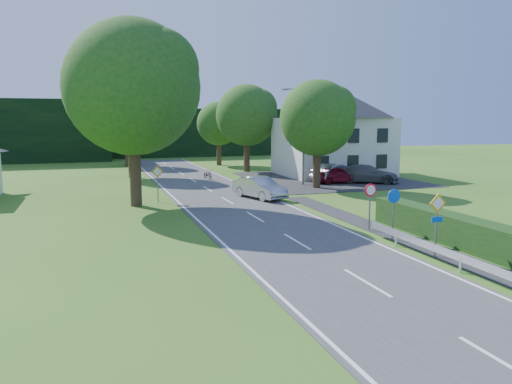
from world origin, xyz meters
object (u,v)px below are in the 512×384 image
object	(u,v)px
parked_car_red	(336,175)
parked_car_silver_b	(338,170)
parked_car_silver_a	(334,172)
parasol	(308,167)
motorcycle	(208,174)
parked_car_grey	(367,174)
streetlight	(302,132)
moving_car	(260,188)

from	to	relation	value
parked_car_red	parked_car_silver_b	world-z (taller)	parked_car_red
parked_car_silver_a	parasol	distance (m)	3.99
parked_car_silver_b	parasol	size ratio (longest dim) A/B	2.28
motorcycle	parked_car_silver_a	world-z (taller)	parked_car_silver_a
parked_car_grey	parked_car_silver_b	size ratio (longest dim) A/B	1.08
streetlight	motorcycle	world-z (taller)	streetlight
motorcycle	parasol	distance (m)	9.59
parked_car_grey	parked_car_silver_a	bearing A→B (deg)	83.81
parasol	motorcycle	bearing A→B (deg)	174.01
parked_car_silver_a	streetlight	bearing A→B (deg)	79.51
streetlight	parasol	bearing A→B (deg)	60.11
parked_car_silver_a	parasol	xyz separation A→B (m)	(-0.75, 3.91, 0.17)
streetlight	parked_car_silver_b	size ratio (longest dim) A/B	1.63
parked_car_red	parasol	size ratio (longest dim) A/B	1.97
parked_car_red	parked_car_grey	world-z (taller)	parked_car_grey
moving_car	parked_car_silver_b	xyz separation A→B (m)	(11.19, 9.76, -0.06)
moving_car	parked_car_silver_a	world-z (taller)	parked_car_silver_a
motorcycle	parked_car_silver_a	size ratio (longest dim) A/B	0.37
moving_car	parasol	xyz separation A→B (m)	(8.54, 10.78, 0.22)
streetlight	parked_car_silver_a	xyz separation A→B (m)	(3.63, 1.09, -3.63)
moving_car	streetlight	bearing A→B (deg)	27.35
streetlight	parked_car_red	bearing A→B (deg)	0.94
moving_car	parked_car_silver_a	xyz separation A→B (m)	(9.30, 6.87, 0.05)
parked_car_silver_a	parasol	bearing A→B (deg)	-16.33
parked_car_red	parasol	xyz separation A→B (m)	(-0.42, 4.95, 0.25)
parked_car_grey	parasol	distance (m)	6.37
moving_car	parked_car_grey	size ratio (longest dim) A/B	0.85
moving_car	parked_car_grey	bearing A→B (deg)	5.90
streetlight	parasol	size ratio (longest dim) A/B	3.71
parked_car_silver_b	parked_car_grey	bearing A→B (deg)	165.40
moving_car	motorcycle	xyz separation A→B (m)	(-0.98, 11.78, -0.28)
parked_car_silver_b	parasol	bearing A→B (deg)	49.71
motorcycle	parked_car_grey	bearing A→B (deg)	-37.06
moving_car	parked_car_red	xyz separation A→B (m)	(8.97, 5.84, -0.02)
moving_car	parked_car_silver_a	bearing A→B (deg)	18.26
parked_car_silver_a	parked_car_grey	size ratio (longest dim) A/B	0.91
motorcycle	parasol	world-z (taller)	parasol
parked_car_silver_a	parked_car_grey	distance (m)	2.83
streetlight	parked_car_grey	bearing A→B (deg)	-5.92
parked_car_silver_b	parasol	xyz separation A→B (m)	(-2.64, 1.02, 0.29)
moving_car	parasol	distance (m)	13.76
moving_car	parked_car_red	world-z (taller)	moving_car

